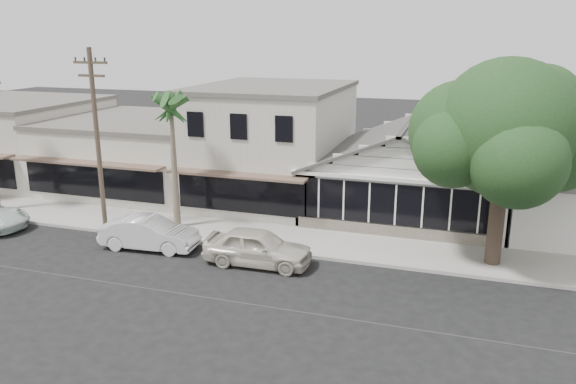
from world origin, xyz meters
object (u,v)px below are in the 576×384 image
(car_1, at_px, (149,233))
(shade_tree, at_px, (504,131))
(utility_pole, at_px, (97,137))
(car_0, at_px, (258,247))

(car_1, bearing_deg, shade_tree, -83.26)
(utility_pole, bearing_deg, car_0, -10.49)
(car_0, relative_size, shade_tree, 0.53)
(car_1, bearing_deg, utility_pole, 63.00)
(utility_pole, xyz_separation_m, shade_tree, (18.36, 1.55, 0.98))
(car_0, bearing_deg, shade_tree, -72.81)
(utility_pole, relative_size, car_1, 1.99)
(car_0, distance_m, shade_tree, 11.21)
(car_0, height_order, car_1, car_0)
(utility_pole, xyz_separation_m, car_0, (8.83, -1.63, -3.99))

